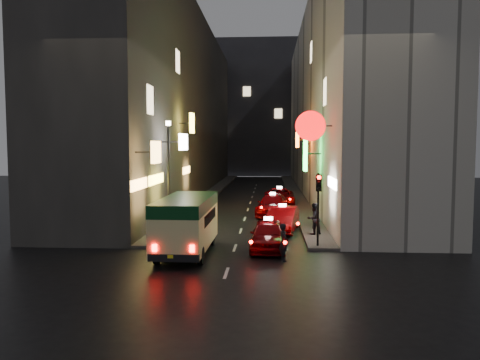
% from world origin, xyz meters
% --- Properties ---
extents(ground, '(120.00, 120.00, 0.00)m').
position_xyz_m(ground, '(0.00, 0.00, 0.00)').
color(ground, black).
rests_on(ground, ground).
extents(building_left, '(7.49, 52.00, 18.00)m').
position_xyz_m(building_left, '(-8.00, 33.99, 9.00)').
color(building_left, '#3C3936').
rests_on(building_left, ground).
extents(building_right, '(7.96, 52.00, 18.00)m').
position_xyz_m(building_right, '(8.00, 33.99, 9.00)').
color(building_right, '#B8B3A9').
rests_on(building_right, ground).
extents(building_far, '(30.00, 10.00, 22.00)m').
position_xyz_m(building_far, '(0.00, 66.00, 11.00)').
color(building_far, '#333338').
rests_on(building_far, ground).
extents(sidewalk_left, '(1.50, 52.00, 0.15)m').
position_xyz_m(sidewalk_left, '(-4.25, 34.00, 0.07)').
color(sidewalk_left, '#474542').
rests_on(sidewalk_left, ground).
extents(sidewalk_right, '(1.50, 52.00, 0.15)m').
position_xyz_m(sidewalk_right, '(4.25, 34.00, 0.07)').
color(sidewalk_right, '#474542').
rests_on(sidewalk_right, ground).
extents(minibus, '(2.18, 6.07, 2.60)m').
position_xyz_m(minibus, '(-2.11, 7.14, 1.64)').
color(minibus, beige).
rests_on(minibus, ground).
extents(taxi_near, '(2.25, 5.23, 1.82)m').
position_xyz_m(taxi_near, '(1.62, 8.24, 0.82)').
color(taxi_near, '#750106').
rests_on(taxi_near, ground).
extents(taxi_second, '(2.96, 5.56, 1.85)m').
position_xyz_m(taxi_second, '(2.42, 13.04, 0.84)').
color(taxi_second, '#750106').
rests_on(taxi_second, ground).
extents(taxi_third, '(2.79, 5.59, 1.88)m').
position_xyz_m(taxi_third, '(1.90, 19.31, 0.86)').
color(taxi_third, '#750106').
rests_on(taxi_third, ground).
extents(taxi_far, '(2.26, 5.41, 1.89)m').
position_xyz_m(taxi_far, '(2.47, 24.11, 0.86)').
color(taxi_far, '#750106').
rests_on(taxi_far, ground).
extents(pedestrian_crossing, '(0.54, 0.69, 1.85)m').
position_xyz_m(pedestrian_crossing, '(2.28, 6.09, 0.92)').
color(pedestrian_crossing, black).
rests_on(pedestrian_crossing, ground).
extents(pedestrian_sidewalk, '(0.86, 0.76, 1.94)m').
position_xyz_m(pedestrian_sidewalk, '(4.09, 11.49, 1.12)').
color(pedestrian_sidewalk, black).
rests_on(pedestrian_sidewalk, sidewalk_right).
extents(traffic_light, '(0.26, 0.43, 3.50)m').
position_xyz_m(traffic_light, '(4.00, 8.47, 2.69)').
color(traffic_light, black).
rests_on(traffic_light, sidewalk_right).
extents(lamp_post, '(0.28, 0.28, 6.22)m').
position_xyz_m(lamp_post, '(-4.20, 13.00, 3.72)').
color(lamp_post, black).
rests_on(lamp_post, sidewalk_left).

